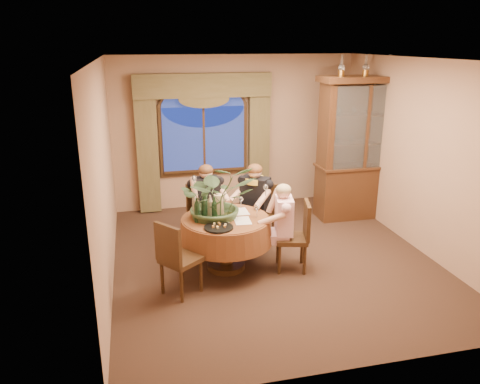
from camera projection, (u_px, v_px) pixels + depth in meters
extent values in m
plane|color=black|center=(272.00, 258.00, 6.83)|extent=(5.00, 5.00, 0.00)
plane|color=#977358|center=(235.00, 132.00, 8.71)|extent=(4.50, 0.00, 4.50)
plane|color=#977358|center=(421.00, 157.00, 6.88)|extent=(0.00, 5.00, 5.00)
plane|color=white|center=(277.00, 59.00, 5.97)|extent=(5.00, 5.00, 0.00)
cube|color=#4D4424|center=(147.00, 150.00, 8.32)|extent=(0.38, 0.14, 2.32)
cube|color=#4D4424|center=(259.00, 144.00, 8.76)|extent=(0.38, 0.14, 2.32)
cylinder|color=maroon|center=(226.00, 243.00, 6.42)|extent=(1.61, 1.61, 0.75)
cube|color=#361F12|center=(359.00, 149.00, 8.13)|extent=(1.52, 0.60, 2.47)
cube|color=black|center=(292.00, 237.00, 6.37)|extent=(0.51, 0.51, 0.96)
cube|color=black|center=(258.00, 216.00, 7.11)|extent=(0.59, 0.59, 0.96)
cube|color=black|center=(204.00, 217.00, 7.10)|extent=(0.50, 0.50, 0.96)
cube|color=black|center=(181.00, 258.00, 5.76)|extent=(0.59, 0.59, 0.96)
imported|color=#35502F|center=(217.00, 171.00, 6.17)|extent=(1.01, 1.12, 0.87)
imported|color=#525B2D|center=(230.00, 216.00, 6.30)|extent=(0.16, 0.16, 0.05)
cylinder|color=black|center=(219.00, 228.00, 5.94)|extent=(0.38, 0.38, 0.02)
cylinder|color=black|center=(204.00, 209.00, 6.17)|extent=(0.07, 0.07, 0.33)
cylinder|color=tan|center=(195.00, 206.00, 6.28)|extent=(0.07, 0.07, 0.33)
cylinder|color=black|center=(197.00, 210.00, 6.11)|extent=(0.07, 0.07, 0.33)
cylinder|color=tan|center=(210.00, 207.00, 6.23)|extent=(0.07, 0.07, 0.33)
cylinder|color=black|center=(214.00, 209.00, 6.15)|extent=(0.07, 0.07, 0.33)
cylinder|color=black|center=(205.00, 204.00, 6.35)|extent=(0.07, 0.07, 0.33)
cube|color=white|center=(242.00, 221.00, 6.19)|extent=(0.23, 0.32, 0.00)
cube|color=white|center=(240.00, 212.00, 6.52)|extent=(0.21, 0.30, 0.00)
cube|color=white|center=(223.00, 225.00, 6.06)|extent=(0.24, 0.32, 0.00)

